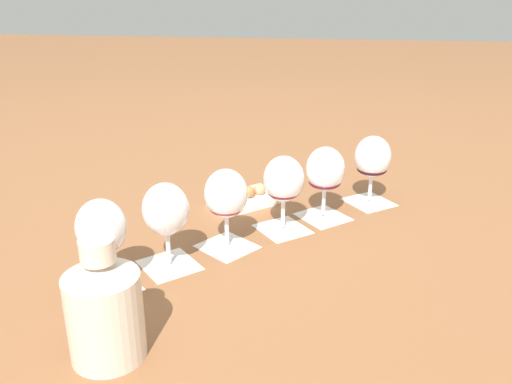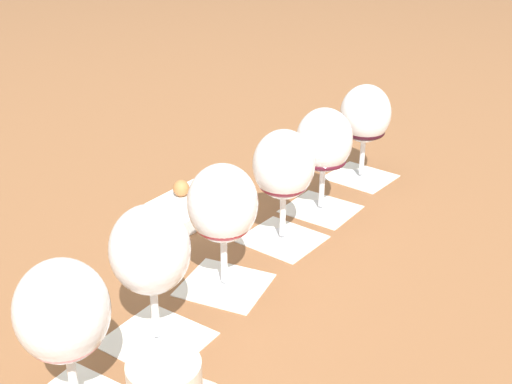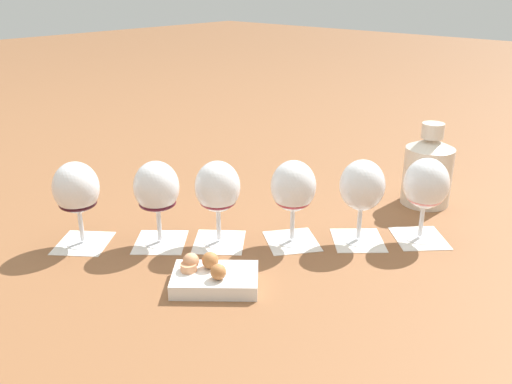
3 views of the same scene
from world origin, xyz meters
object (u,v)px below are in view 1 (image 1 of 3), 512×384
Objects in this scene: wine_glass_0 at (101,231)px; wine_glass_5 at (373,159)px; wine_glass_2 at (226,197)px; wine_glass_3 at (284,182)px; wine_glass_4 at (325,172)px; wine_glass_1 at (166,213)px; ceramic_vase at (104,307)px; snack_dish at (243,199)px.

wine_glass_0 is 0.67m from wine_glass_5.
wine_glass_2 is (0.18, -0.18, 0.00)m from wine_glass_0.
wine_glass_3 and wine_glass_4 have the same top height.
wine_glass_3 and wine_glass_5 have the same top height.
wine_glass_1 is 0.27m from ceramic_vase.
wine_glass_0 is 0.26m from wine_glass_2.
wine_glass_0 is 1.00× the size of wine_glass_4.
wine_glass_2 is 0.38m from ceramic_vase.
wine_glass_5 reaches higher than snack_dish.
ceramic_vase reaches higher than snack_dish.
wine_glass_5 is (0.28, -0.30, 0.00)m from wine_glass_2.
wine_glass_3 is 1.00× the size of wine_glass_5.
ceramic_vase is (-0.64, 0.41, -0.03)m from wine_glass_5.
wine_glass_0 is 0.13m from wine_glass_1.
wine_glass_0 is at bearing 134.22° from wine_glass_3.
wine_glass_3 is (0.19, -0.20, 0.00)m from wine_glass_1.
ceramic_vase is at bearing 150.99° from wine_glass_4.
ceramic_vase reaches higher than wine_glass_3.
wine_glass_3 is at bearing -45.78° from wine_glass_0.
wine_glass_4 is at bearing -46.97° from wine_glass_1.
wine_glass_4 is at bearing -46.23° from wine_glass_0.
snack_dish is (0.04, 0.19, -0.09)m from wine_glass_4.
snack_dish is at bearing 77.70° from wine_glass_4.
wine_glass_0 is 0.45m from snack_dish.
wine_glass_2 is at bearing -45.22° from wine_glass_0.
wine_glass_1 and wine_glass_5 have the same top height.
wine_glass_0 is at bearing 134.78° from wine_glass_2.
snack_dish is at bearing -10.14° from ceramic_vase.
wine_glass_1 is 0.55m from wine_glass_5.
snack_dish is (0.58, -0.10, -0.06)m from ceramic_vase.
ceramic_vase is 0.59m from snack_dish.
wine_glass_0 and wine_glass_1 have the same top height.
wine_glass_2 is (0.09, -0.10, -0.00)m from wine_glass_1.
wine_glass_0 and wine_glass_4 have the same top height.
wine_glass_1 is (0.09, -0.09, 0.00)m from wine_glass_0.
wine_glass_2 is 1.00× the size of wine_glass_3.
wine_glass_1 is at bearing 133.54° from wine_glass_2.
wine_glass_4 is at bearing 133.36° from wine_glass_5.
wine_glass_2 is at bearing 132.77° from wine_glass_4.
wine_glass_5 is 0.88× the size of ceramic_vase.
wine_glass_4 is 0.22m from snack_dish.
ceramic_vase is at bearing 155.24° from wine_glass_3.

